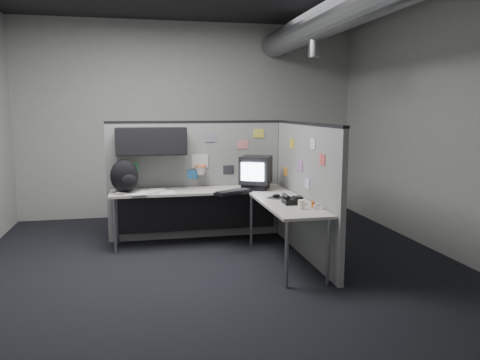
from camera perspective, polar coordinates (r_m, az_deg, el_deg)
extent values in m
cube|color=black|center=(5.46, -2.59, -10.53)|extent=(5.60, 5.60, 0.01)
cube|color=#9E9E99|center=(7.94, -5.98, 7.26)|extent=(5.60, 0.01, 3.20)
cube|color=#9E9E99|center=(2.43, 7.94, 4.15)|extent=(5.60, 0.01, 3.20)
cube|color=#9E9E99|center=(6.25, 23.74, 6.21)|extent=(0.01, 5.60, 3.20)
cylinder|color=slate|center=(5.65, 12.20, 19.30)|extent=(0.40, 5.49, 0.40)
cylinder|color=slate|center=(6.35, 9.08, 15.91)|extent=(0.16, 0.16, 0.30)
cube|color=gray|center=(6.51, -5.23, -0.11)|extent=(2.43, 0.06, 1.60)
cube|color=black|center=(6.43, -5.33, 7.09)|extent=(2.43, 0.07, 0.03)
cube|color=black|center=(6.74, 4.81, 0.21)|extent=(0.07, 0.07, 1.60)
cube|color=black|center=(6.20, -10.76, 4.69)|extent=(0.90, 0.35, 0.35)
cube|color=black|center=(6.03, -10.72, 4.59)|extent=(0.90, 0.02, 0.33)
cube|color=silver|center=(6.43, -4.92, 2.31)|extent=(0.22, 0.02, 0.18)
torus|color=#D85914|center=(6.35, -4.81, 1.69)|extent=(0.16, 0.16, 0.01)
cone|color=white|center=(6.36, -4.80, 1.15)|extent=(0.14, 0.14, 0.11)
cube|color=#4CB266|center=(6.40, -12.94, 1.55)|extent=(0.15, 0.01, 0.12)
cube|color=gray|center=(6.43, -3.63, 5.19)|extent=(0.15, 0.01, 0.12)
cube|color=#26262D|center=(6.52, -1.41, 1.27)|extent=(0.15, 0.01, 0.12)
cube|color=#D87F7F|center=(6.52, 0.31, 4.37)|extent=(0.15, 0.01, 0.12)
cube|color=#E5D84C|center=(6.56, 2.28, 5.70)|extent=(0.15, 0.01, 0.12)
cube|color=#337FCC|center=(6.45, -5.78, 0.71)|extent=(0.15, 0.01, 0.12)
cube|color=gray|center=(5.73, 7.93, -1.35)|extent=(0.06, 2.23, 1.60)
cube|color=black|center=(5.64, 8.10, 6.82)|extent=(0.07, 2.23, 0.03)
cube|color=gold|center=(6.06, 6.33, 4.46)|extent=(0.01, 0.15, 0.12)
cube|color=#B266B2|center=(5.75, 7.38, 1.72)|extent=(0.01, 0.15, 0.12)
cube|color=silver|center=(5.35, 8.85, 4.40)|extent=(0.01, 0.15, 0.12)
cube|color=orange|center=(6.33, 5.57, 1.02)|extent=(0.01, 0.15, 0.12)
cube|color=#CC4C4C|center=(5.08, 10.00, 2.46)|extent=(0.01, 0.15, 0.12)
cube|color=silver|center=(5.54, 8.19, -0.44)|extent=(0.01, 0.15, 0.12)
cube|color=#B6AEA4|center=(6.20, -5.01, -1.33)|extent=(2.30, 0.56, 0.03)
cube|color=#B6AEA4|center=(5.37, 5.74, -2.90)|extent=(0.56, 1.55, 0.03)
cube|color=black|center=(6.48, -5.21, -3.74)|extent=(2.18, 0.02, 0.55)
cylinder|color=gray|center=(6.03, -14.99, -5.43)|extent=(0.04, 0.04, 0.70)
cylinder|color=gray|center=(6.46, -14.79, -4.49)|extent=(0.04, 0.04, 0.70)
cylinder|color=gray|center=(6.18, 1.39, -4.79)|extent=(0.04, 0.04, 0.70)
cylinder|color=gray|center=(4.75, 5.71, -9.01)|extent=(0.04, 0.04, 0.70)
cylinder|color=gray|center=(4.89, 10.68, -8.58)|extent=(0.04, 0.04, 0.70)
cube|color=black|center=(6.26, 1.93, -0.74)|extent=(0.45, 0.47, 0.07)
cube|color=black|center=(6.22, 1.94, 1.25)|extent=(0.51, 0.51, 0.36)
cube|color=#D1E1F9|center=(6.03, 1.53, 1.01)|extent=(0.28, 0.14, 0.24)
cube|color=black|center=(5.90, -0.84, -1.52)|extent=(0.52, 0.40, 0.03)
cube|color=black|center=(5.89, -0.84, -1.31)|extent=(0.48, 0.35, 0.01)
cube|color=black|center=(5.65, 4.45, -2.13)|extent=(0.27, 0.27, 0.01)
ellipsoid|color=black|center=(5.64, 4.45, -1.90)|extent=(0.10, 0.07, 0.04)
cube|color=black|center=(5.31, 6.40, -2.55)|extent=(0.21, 0.23, 0.06)
cylinder|color=black|center=(5.29, 5.63, -1.98)|extent=(0.05, 0.21, 0.05)
cube|color=black|center=(5.31, 7.07, -2.11)|extent=(0.10, 0.13, 0.02)
cylinder|color=silver|center=(5.07, 9.39, -3.15)|extent=(0.04, 0.04, 0.06)
cylinder|color=silver|center=(5.01, 9.10, -3.34)|extent=(0.04, 0.04, 0.05)
cylinder|color=silver|center=(5.03, 10.00, -3.36)|extent=(0.04, 0.04, 0.04)
cylinder|color=#D85914|center=(5.09, 8.89, -3.02)|extent=(0.04, 0.04, 0.07)
cylinder|color=white|center=(5.03, 7.48, -2.98)|extent=(0.09, 0.09, 0.10)
cube|color=white|center=(6.05, -8.90, -1.50)|extent=(0.21, 0.28, 0.00)
cube|color=white|center=(6.15, -11.14, -1.36)|extent=(0.21, 0.28, 0.00)
cube|color=white|center=(6.05, -13.14, -1.58)|extent=(0.21, 0.28, 0.00)
cube|color=white|center=(6.21, -9.96, -1.19)|extent=(0.21, 0.28, 0.00)
cube|color=white|center=(5.98, -12.24, -1.61)|extent=(0.21, 0.28, 0.00)
cube|color=white|center=(6.14, -14.05, -1.38)|extent=(0.21, 0.28, 0.00)
ellipsoid|color=black|center=(6.11, -13.92, 0.47)|extent=(0.38, 0.29, 0.43)
ellipsoid|color=black|center=(5.99, -13.34, -0.24)|extent=(0.20, 0.13, 0.19)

